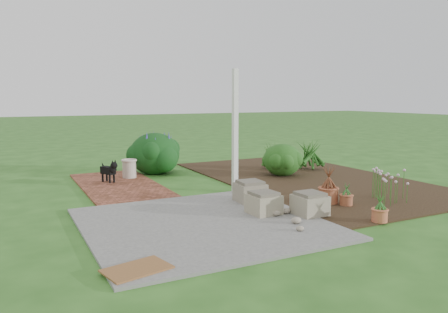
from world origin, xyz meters
name	(u,v)px	position (x,y,z in m)	size (l,w,h in m)	color
ground	(224,194)	(0.00, 0.00, 0.00)	(80.00, 80.00, 0.00)	#29591C
concrete_patio	(203,223)	(-1.25, -1.75, 0.02)	(3.50, 3.50, 0.04)	#5F5F5D
brick_path	(119,185)	(-1.70, 1.75, 0.02)	(1.60, 3.50, 0.04)	brown
garden_bed	(308,179)	(2.50, 0.50, 0.01)	(4.00, 7.00, 0.03)	black
veranda_post	(235,131)	(0.30, 0.10, 1.25)	(0.10, 0.10, 2.50)	white
stone_trough_near	(264,204)	(-0.15, -1.75, 0.20)	(0.47, 0.47, 0.31)	gray
stone_trough_mid	(310,205)	(0.48, -2.14, 0.20)	(0.47, 0.47, 0.32)	gray
stone_trough_far	(250,192)	(0.07, -0.92, 0.20)	(0.49, 0.49, 0.33)	#756758
coir_doormat	(137,269)	(-2.67, -3.13, 0.05)	(0.71, 0.46, 0.02)	brown
black_dog	(109,170)	(-1.84, 2.05, 0.32)	(0.32, 0.52, 0.48)	black
cream_ceramic_urn	(129,169)	(-1.29, 2.42, 0.25)	(0.32, 0.32, 0.42)	#C1B19F
evergreen_shrub	(282,159)	(2.17, 1.12, 0.43)	(0.94, 0.94, 0.80)	#0E3E10
agapanthus_clump_back	(310,152)	(3.31, 1.51, 0.49)	(1.02, 1.02, 0.92)	#103817
agapanthus_clump_front	(275,154)	(2.52, 1.99, 0.43)	(0.89, 0.89, 0.80)	#14360D
pink_flower_patch	(389,184)	(2.44, -1.96, 0.33)	(0.92, 0.92, 0.59)	#113D0F
terracotta_pot_bronze	(328,195)	(1.30, -1.62, 0.17)	(0.35, 0.35, 0.28)	#9B5334
terracotta_pot_small_left	(346,200)	(1.48, -1.90, 0.12)	(0.22, 0.22, 0.19)	brown
terracotta_pot_small_right	(380,215)	(1.20, -2.93, 0.13)	(0.24, 0.24, 0.20)	#B65E3D
purple_flowering_bush	(155,153)	(-0.50, 2.92, 0.54)	(1.26, 1.26, 1.07)	black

